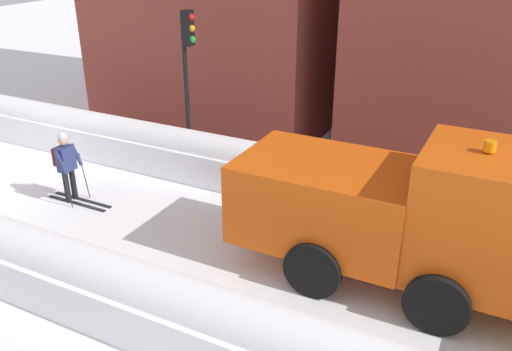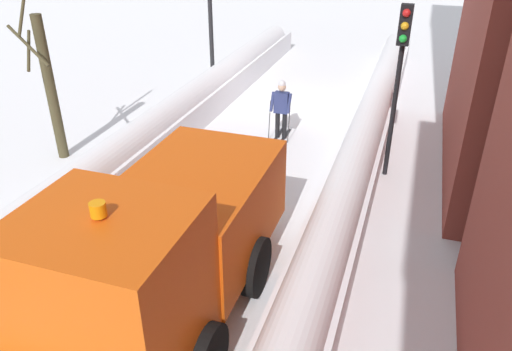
{
  "view_description": "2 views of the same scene",
  "coord_description": "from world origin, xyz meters",
  "px_view_note": "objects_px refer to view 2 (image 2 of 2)",
  "views": [
    {
      "loc": [
        8.4,
        12.23,
        6.23
      ],
      "look_at": [
        -1.31,
        7.25,
        1.21
      ],
      "focal_mm": 37.87,
      "sensor_mm": 36.0,
      "label": 1
    },
    {
      "loc": [
        -3.92,
        16.04,
        6.17
      ],
      "look_at": [
        -1.14,
        7.71,
        1.44
      ],
      "focal_mm": 34.8,
      "sensor_mm": 36.0,
      "label": 2
    }
  ],
  "objects_px": {
    "traffic_light_pole": "(400,61)",
    "plow_truck": "(164,248)",
    "skier": "(282,107)",
    "bare_tree_near": "(49,86)"
  },
  "relations": [
    {
      "from": "plow_truck",
      "to": "bare_tree_near",
      "type": "height_order",
      "value": "bare_tree_near"
    },
    {
      "from": "traffic_light_pole",
      "to": "bare_tree_near",
      "type": "relative_size",
      "value": 0.9
    },
    {
      "from": "skier",
      "to": "bare_tree_near",
      "type": "bearing_deg",
      "value": 30.42
    },
    {
      "from": "plow_truck",
      "to": "traffic_light_pole",
      "type": "height_order",
      "value": "traffic_light_pole"
    },
    {
      "from": "plow_truck",
      "to": "skier",
      "type": "height_order",
      "value": "plow_truck"
    },
    {
      "from": "plow_truck",
      "to": "skier",
      "type": "distance_m",
      "value": 7.94
    },
    {
      "from": "plow_truck",
      "to": "bare_tree_near",
      "type": "distance_m",
      "value": 7.49
    },
    {
      "from": "traffic_light_pole",
      "to": "plow_truck",
      "type": "bearing_deg",
      "value": 65.4
    },
    {
      "from": "skier",
      "to": "bare_tree_near",
      "type": "relative_size",
      "value": 0.37
    },
    {
      "from": "plow_truck",
      "to": "skier",
      "type": "relative_size",
      "value": 3.31
    }
  ]
}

